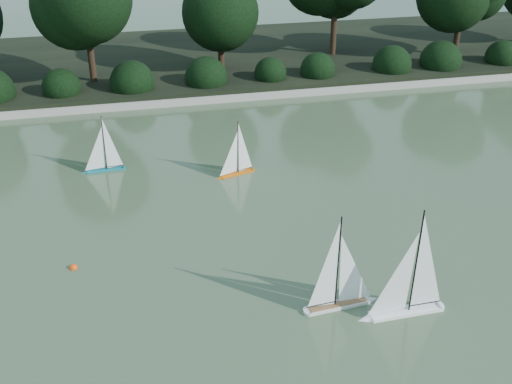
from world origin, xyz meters
TOP-DOWN VIEW (x-y plane):
  - ground at (0.00, 0.00)m, footprint 80.00×80.00m
  - pond_coping at (0.00, 9.00)m, footprint 40.00×0.35m
  - far_bank at (0.00, 13.00)m, footprint 40.00×8.00m
  - shrub_hedge at (0.00, 9.90)m, footprint 29.10×1.10m
  - sailboat_white_a at (1.41, -1.29)m, footprint 1.42×0.26m
  - sailboat_white_b at (0.66, -0.89)m, footprint 1.28×0.31m
  - sailboat_orange at (-0.07, 4.10)m, footprint 0.96×0.43m
  - sailboat_teal at (-2.91, 4.97)m, footprint 1.00×0.21m
  - race_buoy at (-3.46, 1.14)m, footprint 0.15×0.15m

SIDE VIEW (x-z plane):
  - ground at x=0.00m, z-range 0.00..0.00m
  - race_buoy at x=-3.46m, z-range -0.07..0.07m
  - pond_coping at x=0.00m, z-range 0.00..0.18m
  - far_bank at x=0.00m, z-range 0.00..0.30m
  - sailboat_orange at x=-0.07m, z-range -0.46..0.87m
  - sailboat_teal at x=-2.91m, z-range -0.47..0.90m
  - sailboat_white_b at x=0.66m, z-range -0.60..1.14m
  - sailboat_white_a at x=1.41m, z-range -0.67..1.28m
  - shrub_hedge at x=0.00m, z-range -0.10..1.00m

